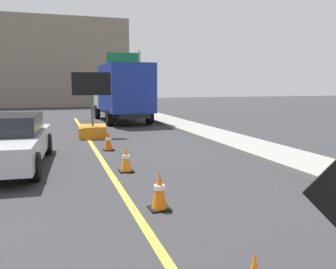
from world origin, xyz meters
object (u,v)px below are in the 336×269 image
traffic_cone_mid_lane (159,190)px  traffic_cone_far_lane (126,159)px  box_truck (122,91)px  traffic_cone_curbside (108,141)px  pickup_car (6,141)px  arrow_board_trailer (93,125)px  highway_guide_sign (130,70)px

traffic_cone_mid_lane → traffic_cone_far_lane: traffic_cone_mid_lane is taller
box_truck → traffic_cone_curbside: box_truck is taller
pickup_car → traffic_cone_far_lane: 3.30m
box_truck → traffic_cone_curbside: bearing=-103.5°
traffic_cone_far_lane → pickup_car: bearing=152.9°
traffic_cone_far_lane → traffic_cone_curbside: 3.08m
arrow_board_trailer → traffic_cone_far_lane: bearing=-88.6°
pickup_car → traffic_cone_curbside: (2.93, 1.58, -0.37)m
traffic_cone_curbside → highway_guide_sign: bearing=75.7°
traffic_cone_mid_lane → traffic_cone_curbside: (-0.02, 5.94, -0.02)m
pickup_car → traffic_cone_mid_lane: size_ratio=7.12×
highway_guide_sign → traffic_cone_curbside: highway_guide_sign is taller
box_truck → traffic_cone_mid_lane: box_truck is taller
pickup_car → highway_guide_sign: 20.43m
traffic_cone_far_lane → box_truck: bearing=79.8°
traffic_cone_curbside → traffic_cone_mid_lane: bearing=-89.8°
highway_guide_sign → traffic_cone_curbside: 18.11m
pickup_car → traffic_cone_curbside: size_ratio=7.56×
arrow_board_trailer → highway_guide_sign: 14.89m
arrow_board_trailer → traffic_cone_mid_lane: arrow_board_trailer is taller
arrow_board_trailer → traffic_cone_far_lane: (0.15, -6.51, -0.15)m
box_truck → highway_guide_sign: 8.69m
arrow_board_trailer → traffic_cone_curbside: 3.44m
traffic_cone_far_lane → traffic_cone_curbside: (0.01, 3.08, -0.01)m
traffic_cone_curbside → arrow_board_trailer: bearing=92.7°
arrow_board_trailer → traffic_cone_curbside: arrow_board_trailer is taller
pickup_car → traffic_cone_far_lane: bearing=-27.1°
traffic_cone_mid_lane → traffic_cone_curbside: size_ratio=1.06×
highway_guide_sign → traffic_cone_far_lane: (-4.41, -20.37, -3.09)m
pickup_car → traffic_cone_far_lane: size_ratio=7.42×
highway_guide_sign → traffic_cone_curbside: size_ratio=7.57×
highway_guide_sign → traffic_cone_mid_lane: highway_guide_sign is taller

